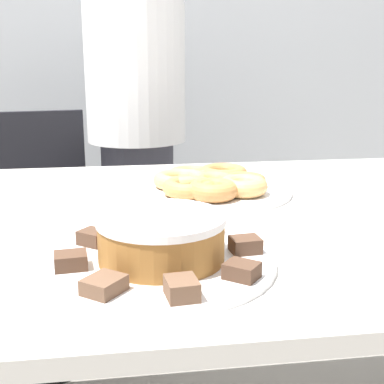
% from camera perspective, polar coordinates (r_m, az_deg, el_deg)
% --- Properties ---
extents(wall_back, '(8.00, 0.05, 2.60)m').
position_cam_1_polar(wall_back, '(2.67, -5.66, 18.99)').
color(wall_back, '#B2B7BC').
rests_on(wall_back, ground_plane).
extents(table, '(1.85, 1.03, 0.77)m').
position_cam_1_polar(table, '(1.12, -0.79, -6.05)').
color(table, silver).
rests_on(table, ground_plane).
extents(person_standing, '(0.36, 0.36, 1.59)m').
position_cam_1_polar(person_standing, '(1.98, -5.93, 6.99)').
color(person_standing, '#383842').
rests_on(person_standing, ground_plane).
extents(office_chair_left, '(0.50, 0.50, 0.88)m').
position_cam_1_polar(office_chair_left, '(2.04, -16.12, -5.27)').
color(office_chair_left, black).
rests_on(office_chair_left, ground_plane).
extents(plate_cake, '(0.35, 0.35, 0.01)m').
position_cam_1_polar(plate_cake, '(0.84, -3.26, -7.54)').
color(plate_cake, white).
rests_on(plate_cake, table).
extents(plate_donuts, '(0.38, 0.38, 0.01)m').
position_cam_1_polar(plate_donuts, '(1.27, 2.13, 0.14)').
color(plate_donuts, white).
rests_on(plate_donuts, table).
extents(frosted_cake, '(0.20, 0.20, 0.07)m').
position_cam_1_polar(frosted_cake, '(0.82, -3.30, -4.88)').
color(frosted_cake, '#9E662D').
rests_on(frosted_cake, plate_cake).
extents(lamington_0, '(0.06, 0.06, 0.02)m').
position_cam_1_polar(lamington_0, '(0.91, -10.47, -4.78)').
color(lamington_0, '#513828').
rests_on(lamington_0, plate_cake).
extents(lamington_1, '(0.05, 0.05, 0.02)m').
position_cam_1_polar(lamington_1, '(0.82, -12.80, -7.16)').
color(lamington_1, '#513828').
rests_on(lamington_1, plate_cake).
extents(lamington_2, '(0.07, 0.07, 0.02)m').
position_cam_1_polar(lamington_2, '(0.73, -9.36, -9.77)').
color(lamington_2, brown).
rests_on(lamington_2, plate_cake).
extents(lamington_3, '(0.05, 0.05, 0.03)m').
position_cam_1_polar(lamington_3, '(0.71, -1.10, -10.23)').
color(lamington_3, brown).
rests_on(lamington_3, plate_cake).
extents(lamington_4, '(0.06, 0.06, 0.02)m').
position_cam_1_polar(lamington_4, '(0.77, 5.33, -8.34)').
color(lamington_4, '#513828').
rests_on(lamington_4, plate_cake).
extents(lamington_5, '(0.05, 0.04, 0.02)m').
position_cam_1_polar(lamington_5, '(0.86, 5.71, -5.62)').
color(lamington_5, '#513828').
rests_on(lamington_5, plate_cake).
extents(lamington_6, '(0.07, 0.07, 0.03)m').
position_cam_1_polar(lamington_6, '(0.94, 1.40, -3.81)').
color(lamington_6, brown).
rests_on(lamington_6, plate_cake).
extents(lamington_7, '(0.05, 0.06, 0.02)m').
position_cam_1_polar(lamington_7, '(0.96, -4.85, -3.67)').
color(lamington_7, brown).
rests_on(lamington_7, plate_cake).
extents(donut_0, '(0.12, 0.12, 0.03)m').
position_cam_1_polar(donut_0, '(1.26, 2.14, 1.07)').
color(donut_0, tan).
rests_on(donut_0, plate_donuts).
extents(donut_1, '(0.12, 0.12, 0.04)m').
position_cam_1_polar(donut_1, '(1.20, -0.31, 0.50)').
color(donut_1, '#D18E4C').
rests_on(donut_1, plate_donuts).
extents(donut_2, '(0.11, 0.11, 0.04)m').
position_cam_1_polar(donut_2, '(1.17, 2.27, 0.22)').
color(donut_2, '#C68447').
rests_on(donut_2, plate_donuts).
extents(donut_3, '(0.11, 0.11, 0.04)m').
position_cam_1_polar(donut_3, '(1.21, 5.46, 0.64)').
color(donut_3, '#E5AD66').
rests_on(donut_3, plate_donuts).
extents(donut_4, '(0.10, 0.10, 0.03)m').
position_cam_1_polar(donut_4, '(1.28, 5.62, 1.20)').
color(donut_4, '#C68447').
rests_on(donut_4, plate_donuts).
extents(donut_5, '(0.12, 0.12, 0.03)m').
position_cam_1_polar(donut_5, '(1.36, 3.32, 2.06)').
color(donut_5, '#C68447').
rests_on(donut_5, plate_donuts).
extents(donut_6, '(0.11, 0.11, 0.03)m').
position_cam_1_polar(donut_6, '(1.35, -0.19, 1.94)').
color(donut_6, tan).
rests_on(donut_6, plate_donuts).
extents(donut_7, '(0.13, 0.13, 0.03)m').
position_cam_1_polar(donut_7, '(1.28, -1.31, 1.32)').
color(donut_7, '#E5AD66').
rests_on(donut_7, plate_donuts).
extents(napkin, '(0.15, 0.14, 0.01)m').
position_cam_1_polar(napkin, '(1.32, 19.66, -0.22)').
color(napkin, white).
rests_on(napkin, table).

